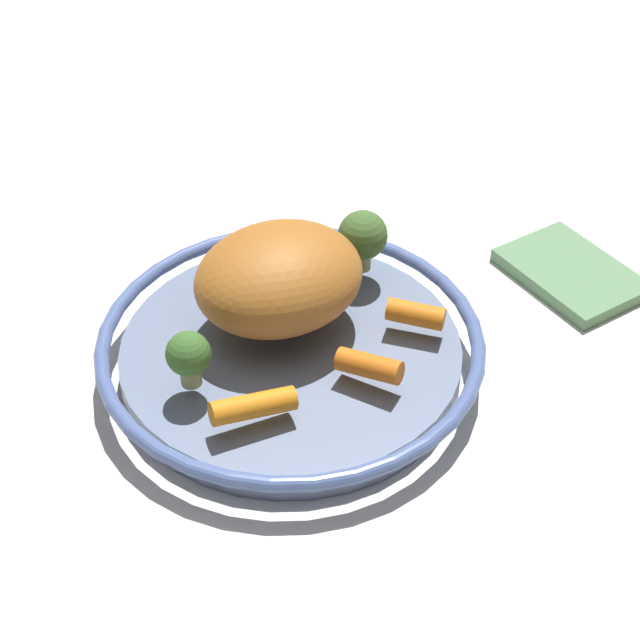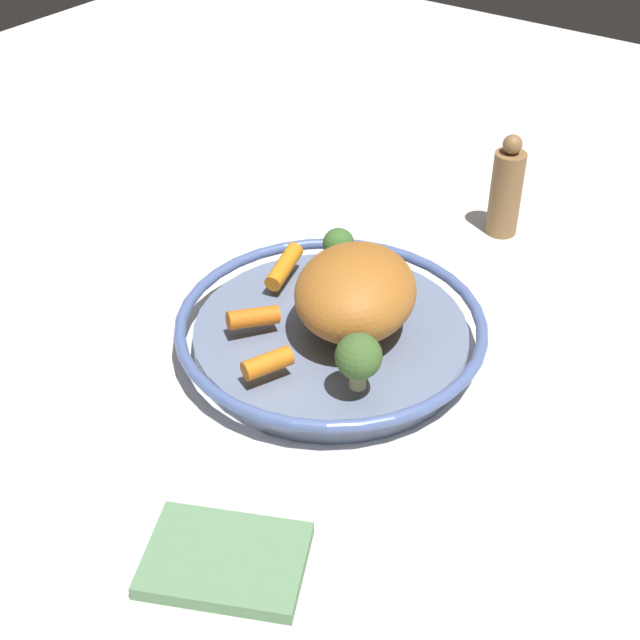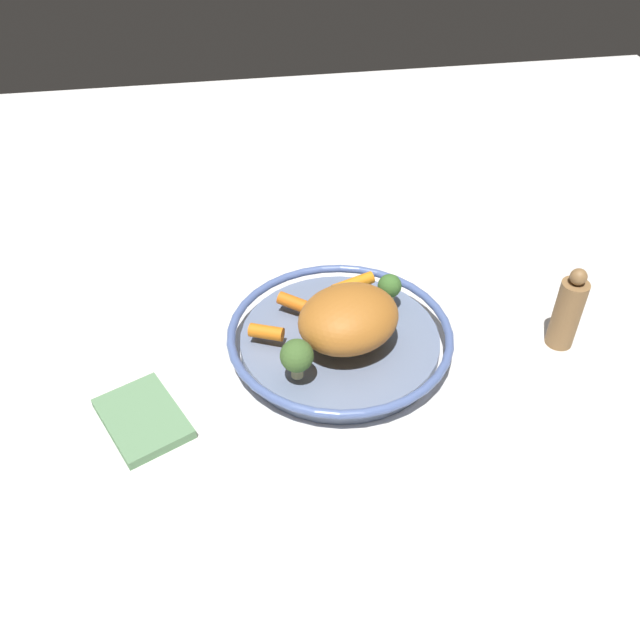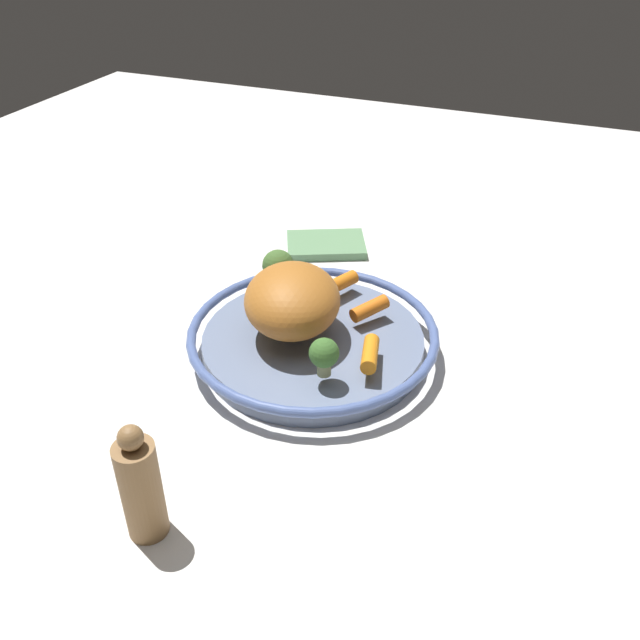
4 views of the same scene
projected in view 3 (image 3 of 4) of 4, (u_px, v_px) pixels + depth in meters
ground_plane at (340, 350)px, 1.01m from camera, size 2.32×2.32×0.00m
serving_bowl at (340, 339)px, 1.00m from camera, size 0.34×0.34×0.04m
roast_chicken_piece at (349, 319)px, 0.94m from camera, size 0.17×0.19×0.08m
baby_carrot_back at (353, 284)px, 1.05m from camera, size 0.04×0.07×0.03m
baby_carrot_near_rim at (295, 303)px, 1.02m from camera, size 0.05×0.06×0.03m
baby_carrot_center at (266, 331)px, 0.96m from camera, size 0.04×0.05×0.02m
broccoli_floret_edge at (297, 356)px, 0.89m from camera, size 0.05×0.05×0.06m
broccoli_floret_small at (389, 287)px, 1.01m from camera, size 0.04×0.04×0.05m
pepper_mill at (568, 312)px, 0.98m from camera, size 0.04×0.04×0.14m
dish_towel at (143, 418)px, 0.90m from camera, size 0.16×0.14×0.01m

